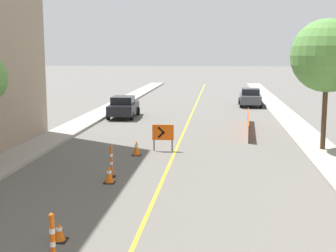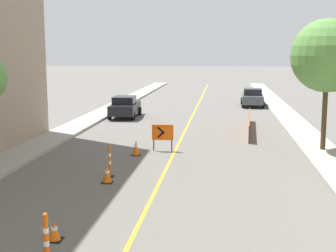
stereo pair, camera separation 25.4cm
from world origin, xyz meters
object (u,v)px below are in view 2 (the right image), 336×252
traffic_cone_fourth (136,148)px  parked_car_curb_mid (252,97)px  street_tree_right_near (328,56)px  parked_car_curb_near (125,107)px  delineator_post_front (46,243)px  delineator_post_rear (110,163)px  arrow_barricade_primary (163,133)px  traffic_cone_third (107,174)px  traffic_cone_second (54,231)px

traffic_cone_fourth → parked_car_curb_mid: bearing=72.3°
traffic_cone_fourth → street_tree_right_near: size_ratio=0.11×
traffic_cone_fourth → parked_car_curb_near: parked_car_curb_near is taller
delineator_post_front → parked_car_curb_near: (-3.30, 24.09, 0.24)m
delineator_post_rear → street_tree_right_near: size_ratio=0.20×
arrow_barricade_primary → parked_car_curb_mid: size_ratio=0.30×
arrow_barricade_primary → parked_car_curb_mid: (5.49, 19.68, -0.09)m
traffic_cone_third → traffic_cone_fourth: bearing=87.6°
traffic_cone_third → delineator_post_rear: bearing=97.2°
delineator_post_rear → parked_car_curb_near: (-2.88, 16.36, 0.24)m
parked_car_curb_near → traffic_cone_third: bearing=-82.7°
traffic_cone_second → parked_car_curb_near: parked_car_curb_near is taller
traffic_cone_second → arrow_barricade_primary: 11.40m
traffic_cone_second → arrow_barricade_primary: bearing=83.1°
traffic_cone_third → traffic_cone_fourth: traffic_cone_fourth is taller
traffic_cone_third → parked_car_curb_near: size_ratio=0.15×
delineator_post_rear → parked_car_curb_mid: 25.65m
delineator_post_front → parked_car_curb_near: size_ratio=0.29×
traffic_cone_fourth → delineator_post_rear: size_ratio=0.56×
traffic_cone_second → delineator_post_front: (0.36, -1.44, 0.31)m
delineator_post_rear → arrow_barricade_primary: (1.43, 5.02, 0.33)m
delineator_post_rear → parked_car_curb_near: 16.62m
traffic_cone_second → traffic_cone_third: traffic_cone_third is taller
traffic_cone_third → traffic_cone_fourth: (0.20, 4.74, 0.03)m
traffic_cone_third → delineator_post_rear: 0.87m
delineator_post_front → parked_car_curb_near: parked_car_curb_near is taller
traffic_cone_third → delineator_post_front: delineator_post_front is taller
delineator_post_front → arrow_barricade_primary: arrow_barricade_primary is taller
parked_car_curb_near → parked_car_curb_mid: bearing=37.8°
delineator_post_front → street_tree_right_near: bearing=56.6°
parked_car_curb_mid → street_tree_right_near: street_tree_right_near is taller
traffic_cone_third → delineator_post_rear: delineator_post_rear is taller
delineator_post_rear → parked_car_curb_near: bearing=100.0°
traffic_cone_third → arrow_barricade_primary: arrow_barricade_primary is taller
street_tree_right_near → traffic_cone_fourth: bearing=-169.1°
traffic_cone_third → arrow_barricade_primary: 6.03m
traffic_cone_fourth → delineator_post_front: size_ratio=0.56×
arrow_barricade_primary → street_tree_right_near: size_ratio=0.21×
traffic_cone_second → traffic_cone_third: bearing=89.6°
delineator_post_front → traffic_cone_second: bearing=104.1°
traffic_cone_third → street_tree_right_near: (9.12, 6.46, 4.34)m
traffic_cone_second → street_tree_right_near: 15.66m
delineator_post_rear → traffic_cone_second: bearing=-89.4°
parked_car_curb_mid → arrow_barricade_primary: bearing=-104.0°
traffic_cone_fourth → arrow_barricade_primary: arrow_barricade_primary is taller
parked_car_curb_mid → street_tree_right_near: 19.59m
traffic_cone_fourth → arrow_barricade_primary: (1.13, 1.11, 0.54)m
delineator_post_front → arrow_barricade_primary: 12.78m
parked_car_curb_near → arrow_barricade_primary: bearing=-71.8°
arrow_barricade_primary → parked_car_curb_near: 12.14m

